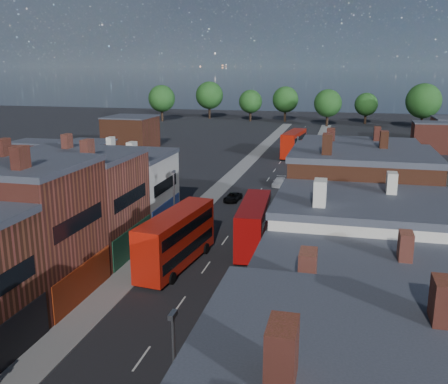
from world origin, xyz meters
The scene contains 11 objects.
pavement_west centered at (-6.50, 50.00, 0.06)m, with size 3.00×200.00×0.12m, color gray.
pavement_east centered at (6.50, 50.00, 0.06)m, with size 3.00×200.00×0.12m, color gray.
lamp_post_1 centered at (5.20, 0.00, 4.70)m, with size 0.25×0.70×8.12m.
lamp_post_2 centered at (-5.20, 30.00, 4.70)m, with size 0.25×0.70×8.12m.
lamp_post_3 centered at (5.20, 60.00, 4.70)m, with size 0.25×0.70×8.12m.
bus_0 centered at (-2.87, 23.75, 2.90)m, with size 4.27×12.70×5.38m.
bus_1 centered at (3.50, 30.47, 2.73)m, with size 3.56×11.85×5.05m.
bus_2 centered at (1.91, 87.64, 2.95)m, with size 4.32×12.89×5.46m.
car_2 centered at (-2.85, 48.67, 0.59)m, with size 1.95×4.24×1.18m, color black.
car_3 centered at (2.44, 59.77, 0.66)m, with size 1.84×4.53×1.32m, color silver.
ped_3 centered at (5.38, 16.00, 0.89)m, with size 0.90×0.41×1.54m, color #5A544D.
Camera 1 is at (12.28, -19.44, 18.94)m, focal length 40.00 mm.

